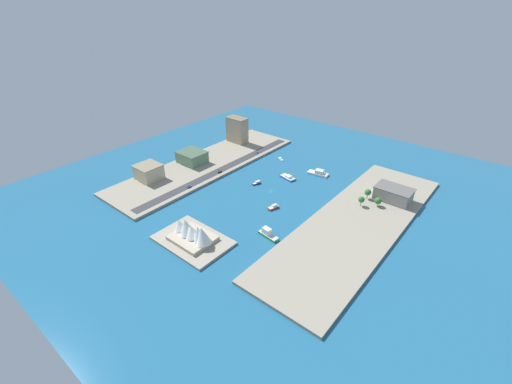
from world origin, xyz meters
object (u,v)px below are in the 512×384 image
at_px(hatchback_blue, 189,187).
at_px(sedan_silver, 257,153).
at_px(carpark_squat_concrete, 393,194).
at_px(opera_landmark, 193,233).
at_px(office_block_beige, 149,172).
at_px(patrol_launch_navy, 257,183).
at_px(suv_black, 220,172).
at_px(tugboat_red, 273,207).
at_px(catamaran_blue, 288,177).
at_px(traffic_light_waterfront, 218,171).
at_px(ferry_white_commuter, 318,173).
at_px(terminal_long_green, 192,157).
at_px(apartment_midrise_tan, 237,130).
at_px(ferry_green_doubledeck, 268,234).
at_px(sailboat_small_white, 281,159).

bearing_deg(hatchback_blue, sedan_silver, -88.98).
xyz_separation_m(carpark_squat_concrete, opera_landmark, (99.64, 162.60, 0.36)).
distance_m(office_block_beige, sedan_silver, 132.66).
xyz_separation_m(patrol_launch_navy, carpark_squat_concrete, (-122.22, -55.42, 7.48)).
relative_size(hatchback_blue, suv_black, 1.13).
relative_size(tugboat_red, opera_landmark, 0.30).
xyz_separation_m(catamaran_blue, office_block_beige, (111.11, 97.47, 8.84)).
bearing_deg(carpark_squat_concrete, patrol_launch_navy, 24.39).
height_order(patrol_launch_navy, traffic_light_waterfront, traffic_light_waterfront).
bearing_deg(sedan_silver, opera_landmark, 112.90).
relative_size(carpark_squat_concrete, office_block_beige, 1.34).
xyz_separation_m(patrol_launch_navy, tugboat_red, (-42.04, 26.76, 0.06)).
bearing_deg(traffic_light_waterfront, patrol_launch_navy, -161.94).
distance_m(ferry_white_commuter, terminal_long_green, 145.59).
relative_size(sedan_silver, opera_landmark, 0.11).
bearing_deg(suv_black, opera_landmark, 124.62).
xyz_separation_m(apartment_midrise_tan, traffic_light_waterfront, (-49.57, 85.33, -11.99)).
xyz_separation_m(tugboat_red, apartment_midrise_tan, (134.29, -98.17, 17.44)).
height_order(suv_black, opera_landmark, opera_landmark).
distance_m(patrol_launch_navy, office_block_beige, 114.85).
relative_size(ferry_white_commuter, traffic_light_waterfront, 3.80).
bearing_deg(terminal_long_green, catamaran_blue, -158.78).
bearing_deg(ferry_green_doubledeck, apartment_midrise_tan, -40.81).
bearing_deg(sedan_silver, ferry_green_doubledeck, 132.50).
height_order(patrol_launch_navy, ferry_green_doubledeck, ferry_green_doubledeck).
xyz_separation_m(tugboat_red, opera_landmark, (19.46, 80.42, 7.78)).
distance_m(patrol_launch_navy, ferry_white_commuter, 71.20).
xyz_separation_m(ferry_white_commuter, opera_landmark, (15.92, 167.07, 7.03)).
height_order(ferry_white_commuter, hatchback_blue, ferry_white_commuter).
bearing_deg(carpark_squat_concrete, terminal_long_green, 17.30).
xyz_separation_m(terminal_long_green, hatchback_blue, (-43.71, 42.79, -5.71)).
xyz_separation_m(patrol_launch_navy, terminal_long_green, (88.84, 10.33, 7.81)).
xyz_separation_m(hatchback_blue, suv_black, (0.03, -44.07, -0.05)).
bearing_deg(apartment_midrise_tan, sedan_silver, 163.20).
bearing_deg(suv_black, hatchback_blue, 90.04).
distance_m(ferry_white_commuter, sedan_silver, 85.65).
height_order(apartment_midrise_tan, opera_landmark, apartment_midrise_tan).
distance_m(ferry_white_commuter, carpark_squat_concrete, 84.11).
relative_size(ferry_green_doubledeck, opera_landmark, 0.51).
xyz_separation_m(catamaran_blue, opera_landmark, (-4.77, 138.27, 7.77)).
height_order(ferry_green_doubledeck, office_block_beige, office_block_beige).
relative_size(office_block_beige, hatchback_blue, 4.81).
distance_m(sailboat_small_white, apartment_midrise_tan, 77.46).
bearing_deg(ferry_white_commuter, sedan_silver, 1.41).
distance_m(sailboat_small_white, patrol_launch_navy, 68.54).
relative_size(patrol_launch_navy, apartment_midrise_tan, 0.33).
bearing_deg(ferry_white_commuter, traffic_light_waterfront, 42.27).
bearing_deg(office_block_beige, sedan_silver, -110.40).
bearing_deg(patrol_launch_navy, sedan_silver, -50.81).
relative_size(carpark_squat_concrete, hatchback_blue, 6.43).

